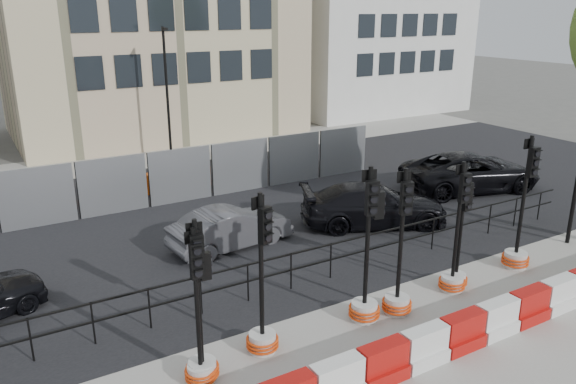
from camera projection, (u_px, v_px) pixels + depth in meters
ground at (358, 298)px, 13.74m from camera, size 120.00×120.00×0.00m
sidewalk_near at (449, 361)px, 11.28m from camera, size 40.00×6.00×0.02m
road at (235, 212)px, 19.46m from camera, size 40.00×14.00×0.03m
sidewalk_far at (155, 156)px, 26.83m from camera, size 40.00×4.00×0.02m
kerb_railing at (331, 255)px, 14.50m from camera, size 18.00×0.04×1.00m
heras_fencing at (203, 174)px, 21.54m from camera, size 14.33×1.72×2.00m
lamp_post_far at (167, 91)px, 25.24m from camera, size 0.12×0.56×6.00m
barrier_row at (443, 341)px, 11.33m from camera, size 16.75×0.50×0.80m
traffic_signal_a at (201, 349)px, 10.52m from camera, size 0.64×0.64×3.27m
traffic_signal_b at (200, 348)px, 10.42m from camera, size 0.62×0.62×3.14m
traffic_signal_c at (263, 321)px, 11.39m from camera, size 0.68×0.68×3.45m
traffic_signal_d at (366, 286)px, 12.51m from camera, size 0.71×0.71×3.63m
traffic_signal_e at (398, 285)px, 12.83m from camera, size 0.69×0.69×3.50m
traffic_signal_f at (455, 262)px, 13.85m from camera, size 0.66×0.66×3.35m
traffic_signal_g at (458, 265)px, 14.12m from camera, size 0.58×0.58×2.96m
traffic_signal_h at (518, 242)px, 15.13m from camera, size 0.72×0.72×3.68m
car_b at (231, 228)px, 16.48m from camera, size 2.14×3.99×1.22m
car_c at (374, 205)px, 18.16m from camera, size 5.38×6.14×1.37m
car_d at (471, 172)px, 21.67m from camera, size 5.01×6.51×1.48m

